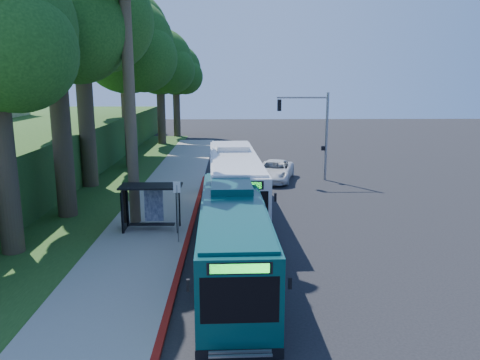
{
  "coord_description": "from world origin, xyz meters",
  "views": [
    {
      "loc": [
        -2.77,
        -26.92,
        7.95
      ],
      "look_at": [
        -2.25,
        1.0,
        1.95
      ],
      "focal_mm": 35.0,
      "sensor_mm": 36.0,
      "label": 1
    }
  ],
  "objects_px": {
    "white_bus": "(234,182)",
    "teal_bus": "(233,237)",
    "pickup": "(275,171)",
    "bus_shelter": "(147,198)"
  },
  "relations": [
    {
      "from": "white_bus",
      "to": "pickup",
      "type": "relative_size",
      "value": 2.32
    },
    {
      "from": "bus_shelter",
      "to": "teal_bus",
      "type": "height_order",
      "value": "teal_bus"
    },
    {
      "from": "white_bus",
      "to": "bus_shelter",
      "type": "bearing_deg",
      "value": -146.57
    },
    {
      "from": "white_bus",
      "to": "teal_bus",
      "type": "bearing_deg",
      "value": -93.25
    },
    {
      "from": "teal_bus",
      "to": "white_bus",
      "type": "bearing_deg",
      "value": 87.68
    },
    {
      "from": "teal_bus",
      "to": "bus_shelter",
      "type": "bearing_deg",
      "value": 125.1
    },
    {
      "from": "pickup",
      "to": "white_bus",
      "type": "bearing_deg",
      "value": -96.14
    },
    {
      "from": "teal_bus",
      "to": "pickup",
      "type": "distance_m",
      "value": 19.12
    },
    {
      "from": "teal_bus",
      "to": "pickup",
      "type": "height_order",
      "value": "teal_bus"
    },
    {
      "from": "white_bus",
      "to": "pickup",
      "type": "bearing_deg",
      "value": 67.98
    }
  ]
}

